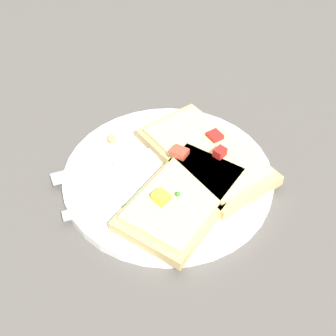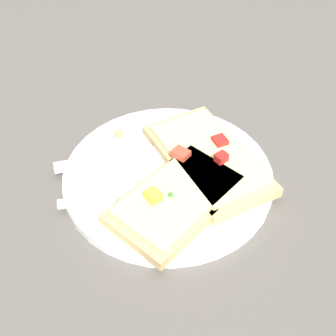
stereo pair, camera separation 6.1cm
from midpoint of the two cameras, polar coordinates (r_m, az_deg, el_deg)
name	(u,v)px [view 2 (the right image)]	position (r m, az deg, el deg)	size (l,w,h in m)	color
ground_plane	(168,180)	(0.62, 2.79, -1.57)	(4.00, 4.00, 0.00)	#56514C
plate	(168,176)	(0.62, 2.81, -1.19)	(0.28, 0.28, 0.01)	white
fork	(154,192)	(0.59, 1.19, -3.06)	(0.03, 0.22, 0.01)	#B7B7BC
knife	(119,158)	(0.63, -3.32, 1.11)	(0.02, 0.21, 0.01)	#B7B7BC
pizza_slice_main	(208,158)	(0.62, 7.71, 1.05)	(0.21, 0.15, 0.03)	tan
pizza_slice_corner	(181,198)	(0.57, 4.65, -3.82)	(0.18, 0.20, 0.03)	tan
crumb_scatter	(170,173)	(0.61, 3.10, -0.78)	(0.17, 0.15, 0.01)	tan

